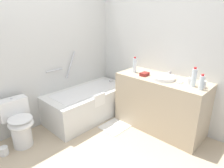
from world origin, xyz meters
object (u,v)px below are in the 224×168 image
at_px(water_bottle_1, 194,78).
at_px(drinking_glass_1, 190,81).
at_px(amenity_basket, 144,74).
at_px(sink_basin, 163,78).
at_px(bathtub, 88,102).
at_px(toilet, 19,123).
at_px(soap_dish, 180,82).
at_px(water_bottle_2, 202,83).
at_px(water_bottle_0, 135,65).
at_px(sink_faucet, 170,74).
at_px(bath_mat, 118,124).
at_px(toilet_paper_roll, 4,151).
at_px(drinking_glass_0, 203,84).

relative_size(water_bottle_1, drinking_glass_1, 2.94).
bearing_deg(amenity_basket, drinking_glass_1, -81.83).
xyz_separation_m(sink_basin, water_bottle_1, (0.00, -0.43, 0.10)).
relative_size(bathtub, toilet, 2.22).
distance_m(drinking_glass_1, soap_dish, 0.13).
relative_size(bathtub, sink_basin, 4.34).
bearing_deg(water_bottle_2, water_bottle_0, 88.04).
distance_m(sink_faucet, water_bottle_2, 0.61).
height_order(bathtub, bath_mat, bathtub).
xyz_separation_m(water_bottle_2, toilet_paper_roll, (-1.89, 1.72, -0.89)).
distance_m(water_bottle_2, bath_mat, 1.49).
distance_m(bathtub, soap_dish, 1.60).
relative_size(sink_faucet, drinking_glass_1, 1.72).
xyz_separation_m(bathtub, drinking_glass_0, (0.54, -1.69, 0.63)).
bearing_deg(drinking_glass_1, sink_faucet, 67.63).
height_order(drinking_glass_1, amenity_basket, drinking_glass_1).
bearing_deg(water_bottle_0, water_bottle_1, -89.32).
distance_m(drinking_glass_0, toilet_paper_roll, 2.75).
height_order(water_bottle_1, water_bottle_2, water_bottle_1).
xyz_separation_m(toilet, water_bottle_1, (1.68, -1.65, 0.63)).
distance_m(drinking_glass_0, soap_dish, 0.30).
height_order(water_bottle_0, soap_dish, water_bottle_0).
relative_size(water_bottle_1, water_bottle_2, 1.27).
height_order(sink_basin, drinking_glass_1, drinking_glass_1).
bearing_deg(bath_mat, drinking_glass_1, -66.33).
bearing_deg(amenity_basket, water_bottle_2, -89.98).
xyz_separation_m(bathtub, water_bottle_0, (0.49, -0.63, 0.70)).
bearing_deg(amenity_basket, bath_mat, 140.22).
relative_size(bathtub, drinking_glass_1, 16.89).
height_order(sink_basin, amenity_basket, amenity_basket).
relative_size(water_bottle_1, amenity_basket, 1.86).
relative_size(toilet, water_bottle_1, 2.58).
xyz_separation_m(water_bottle_0, toilet_paper_roll, (-1.93, 0.64, -0.91)).
distance_m(bathtub, water_bottle_2, 1.89).
bearing_deg(drinking_glass_1, sink_basin, 97.92).
bearing_deg(sink_faucet, toilet_paper_roll, 151.37).
height_order(water_bottle_0, bath_mat, water_bottle_0).
height_order(water_bottle_0, water_bottle_1, water_bottle_1).
height_order(soap_dish, bath_mat, soap_dish).
xyz_separation_m(water_bottle_0, soap_dish, (0.01, -0.78, -0.11)).
xyz_separation_m(sink_faucet, soap_dish, (-0.20, -0.25, -0.03)).
bearing_deg(sink_faucet, sink_basin, 180.00).
relative_size(sink_basin, drinking_glass_0, 3.73).
bearing_deg(water_bottle_0, drinking_glass_0, -87.05).
relative_size(toilet, drinking_glass_0, 7.29).
distance_m(bathtub, toilet_paper_roll, 1.46).
relative_size(sink_basin, bath_mat, 0.58).
relative_size(toilet, sink_basin, 1.95).
height_order(sink_basin, drinking_glass_0, drinking_glass_0).
height_order(sink_faucet, bath_mat, sink_faucet).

